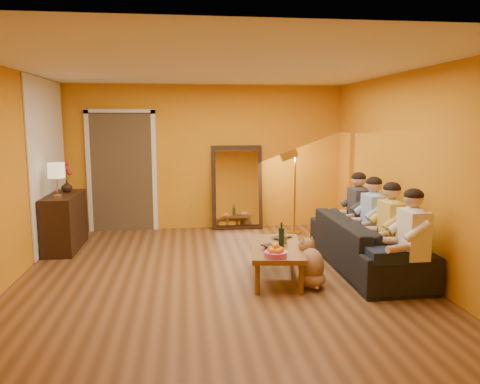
{
  "coord_description": "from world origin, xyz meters",
  "views": [
    {
      "loc": [
        -0.4,
        -5.75,
        1.96
      ],
      "look_at": [
        0.35,
        0.5,
        1.0
      ],
      "focal_mm": 35.0,
      "sensor_mm": 36.0,
      "label": 1
    }
  ],
  "objects": [
    {
      "name": "room_shell",
      "position": [
        0.0,
        0.37,
        1.3
      ],
      "size": [
        5.0,
        5.5,
        2.6
      ],
      "color": "brown",
      "rests_on": "ground"
    },
    {
      "name": "white_accent",
      "position": [
        -2.48,
        1.75,
        1.3
      ],
      "size": [
        0.02,
        1.9,
        2.58
      ],
      "primitive_type": "cube",
      "color": "white",
      "rests_on": "wall_left"
    },
    {
      "name": "doorway_recess",
      "position": [
        -1.5,
        2.83,
        1.05
      ],
      "size": [
        1.06,
        0.3,
        2.1
      ],
      "primitive_type": "cube",
      "color": "#3F2D19",
      "rests_on": "floor"
    },
    {
      "name": "door_jamb_left",
      "position": [
        -2.07,
        2.71,
        1.05
      ],
      "size": [
        0.08,
        0.06,
        2.2
      ],
      "primitive_type": "cube",
      "color": "white",
      "rests_on": "wall_back"
    },
    {
      "name": "door_jamb_right",
      "position": [
        -0.93,
        2.71,
        1.05
      ],
      "size": [
        0.08,
        0.06,
        2.2
      ],
      "primitive_type": "cube",
      "color": "white",
      "rests_on": "wall_back"
    },
    {
      "name": "door_header",
      "position": [
        -1.5,
        2.71,
        2.12
      ],
      "size": [
        1.22,
        0.06,
        0.08
      ],
      "primitive_type": "cube",
      "color": "white",
      "rests_on": "wall_back"
    },
    {
      "name": "mirror_frame",
      "position": [
        0.55,
        2.63,
        0.76
      ],
      "size": [
        0.92,
        0.27,
        1.51
      ],
      "primitive_type": "cube",
      "rotation": [
        -0.14,
        0.0,
        0.0
      ],
      "color": "black",
      "rests_on": "floor"
    },
    {
      "name": "mirror_glass",
      "position": [
        0.55,
        2.59,
        0.76
      ],
      "size": [
        0.78,
        0.21,
        1.35
      ],
      "primitive_type": "cube",
      "rotation": [
        -0.14,
        0.0,
        0.0
      ],
      "color": "white",
      "rests_on": "mirror_frame"
    },
    {
      "name": "sideboard",
      "position": [
        -2.24,
        1.55,
        0.42
      ],
      "size": [
        0.44,
        1.18,
        0.85
      ],
      "primitive_type": "cube",
      "color": "black",
      "rests_on": "floor"
    },
    {
      "name": "table_lamp",
      "position": [
        -2.24,
        1.25,
        1.1
      ],
      "size": [
        0.24,
        0.24,
        0.51
      ],
      "primitive_type": null,
      "color": "beige",
      "rests_on": "sideboard"
    },
    {
      "name": "sofa",
      "position": [
        2.0,
        0.07,
        0.34
      ],
      "size": [
        2.31,
        0.9,
        0.68
      ],
      "primitive_type": "imported",
      "rotation": [
        0.0,
        0.0,
        1.57
      ],
      "color": "black",
      "rests_on": "floor"
    },
    {
      "name": "coffee_table",
      "position": [
        0.72,
        -0.2,
        0.21
      ],
      "size": [
        0.78,
        1.29,
        0.42
      ],
      "primitive_type": null,
      "rotation": [
        0.0,
        0.0,
        -0.13
      ],
      "color": "brown",
      "rests_on": "floor"
    },
    {
      "name": "floor_lamp",
      "position": [
        1.5,
        2.07,
        0.72
      ],
      "size": [
        0.31,
        0.25,
        1.44
      ],
      "primitive_type": null,
      "rotation": [
        0.0,
        0.0,
        -0.03
      ],
      "color": "gold",
      "rests_on": "floor"
    },
    {
      "name": "dog",
      "position": [
        1.08,
        -0.5,
        0.29
      ],
      "size": [
        0.38,
        0.54,
        0.59
      ],
      "primitive_type": null,
      "rotation": [
        0.0,
        0.0,
        -0.12
      ],
      "color": "#A66F4B",
      "rests_on": "floor"
    },
    {
      "name": "person_far_left",
      "position": [
        2.13,
        -0.93,
        0.61
      ],
      "size": [
        0.7,
        0.44,
        1.22
      ],
      "primitive_type": null,
      "color": "silver",
      "rests_on": "sofa"
    },
    {
      "name": "person_mid_left",
      "position": [
        2.13,
        -0.38,
        0.61
      ],
      "size": [
        0.7,
        0.44,
        1.22
      ],
      "primitive_type": null,
      "color": "gold",
      "rests_on": "sofa"
    },
    {
      "name": "person_mid_right",
      "position": [
        2.13,
        0.17,
        0.61
      ],
      "size": [
        0.7,
        0.44,
        1.22
      ],
      "primitive_type": null,
      "color": "#91B3E1",
      "rests_on": "sofa"
    },
    {
      "name": "person_far_right",
      "position": [
        2.13,
        0.72,
        0.61
      ],
      "size": [
        0.7,
        0.44,
        1.22
      ],
      "primitive_type": null,
      "color": "#2F2F34",
      "rests_on": "sofa"
    },
    {
      "name": "fruit_bowl",
      "position": [
        0.62,
        -0.65,
        0.5
      ],
      "size": [
        0.26,
        0.26,
        0.16
      ],
      "primitive_type": null,
      "color": "#CB4796",
      "rests_on": "coffee_table"
    },
    {
      "name": "wine_bottle",
      "position": [
        0.77,
        -0.25,
        0.58
      ],
      "size": [
        0.07,
        0.07,
        0.31
      ],
      "primitive_type": "cylinder",
      "color": "black",
      "rests_on": "coffee_table"
    },
    {
      "name": "tumbler",
      "position": [
        0.84,
        -0.08,
        0.47
      ],
      "size": [
        0.13,
        0.13,
        0.1
      ],
      "primitive_type": "imported",
      "rotation": [
        0.0,
        0.0,
        0.23
      ],
      "color": "#B27F3F",
      "rests_on": "coffee_table"
    },
    {
      "name": "laptop",
      "position": [
        0.9,
        0.15,
        0.43
      ],
      "size": [
        0.38,
        0.34,
        0.03
      ],
      "primitive_type": "imported",
      "rotation": [
        0.0,
        0.0,
        0.52
      ],
      "color": "black",
      "rests_on": "coffee_table"
    },
    {
      "name": "book_lower",
      "position": [
        0.54,
        -0.4,
        0.43
      ],
      "size": [
        0.2,
        0.26,
        0.02
      ],
      "primitive_type": "imported",
      "rotation": [
        0.0,
        0.0,
        -0.14
      ],
      "color": "black",
      "rests_on": "coffee_table"
    },
    {
      "name": "book_mid",
      "position": [
        0.55,
        -0.39,
        0.45
      ],
      "size": [
        0.2,
        0.26,
        0.02
      ],
      "primitive_type": "imported",
      "rotation": [
        0.0,
        0.0,
        0.05
      ],
      "color": "#AE131A",
      "rests_on": "book_lower"
    },
    {
      "name": "book_upper",
      "position": [
        0.54,
        -0.41,
        0.47
      ],
      "size": [
        0.22,
        0.24,
        0.02
      ],
      "primitive_type": "imported",
      "rotation": [
        0.0,
        0.0,
        0.45
      ],
      "color": "black",
      "rests_on": "book_mid"
    },
    {
      "name": "vase",
      "position": [
        -2.24,
        1.8,
        0.94
      ],
      "size": [
        0.17,
        0.17,
        0.18
      ],
      "primitive_type": "imported",
      "color": "black",
      "rests_on": "sideboard"
    },
    {
      "name": "flowers",
      "position": [
        -2.24,
        1.8,
        1.21
      ],
      "size": [
        0.17,
        0.17,
        0.48
      ],
      "primitive_type": null,
      "color": "#AE131A",
      "rests_on": "vase"
    }
  ]
}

